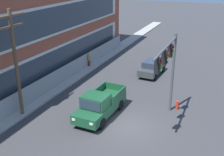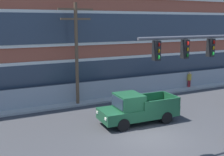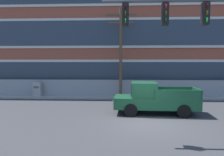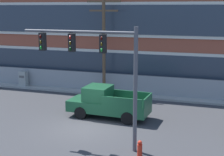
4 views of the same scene
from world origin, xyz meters
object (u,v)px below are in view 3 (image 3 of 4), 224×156
Objects in this scene: pickup_truck_dark_green at (153,99)px; utility_pole_near_corner at (121,49)px; electrical_cabinet at (37,90)px; traffic_signal_mast at (198,33)px.

utility_pole_near_corner is at bearing 111.50° from pickup_truck_dark_green.
pickup_truck_dark_green reaches higher than electrical_cabinet.
traffic_signal_mast is at bearing -76.07° from pickup_truck_dark_green.
traffic_signal_mast is 1.15× the size of pickup_truck_dark_green.
traffic_signal_mast is 5.93m from pickup_truck_dark_green.
electrical_cabinet is at bearing 136.95° from traffic_signal_mast.
utility_pole_near_corner is at bearing -1.08° from electrical_cabinet.
traffic_signal_mast is 15.43m from electrical_cabinet.
utility_pole_near_corner is (-3.30, 10.07, -0.03)m from traffic_signal_mast.
utility_pole_near_corner is (-2.15, 5.47, 3.52)m from pickup_truck_dark_green.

